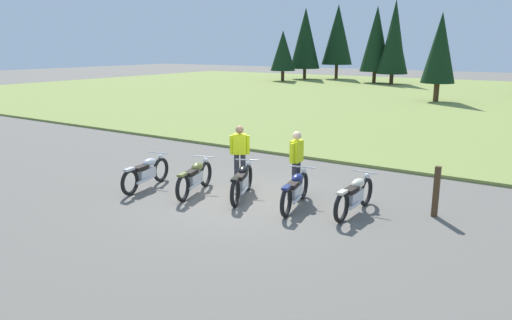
# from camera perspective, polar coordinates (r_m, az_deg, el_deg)

# --- Properties ---
(ground_plane) EXTENTS (140.00, 140.00, 0.00)m
(ground_plane) POSITION_cam_1_polar(r_m,az_deg,el_deg) (12.16, -1.56, -4.68)
(ground_plane) COLOR #605B54
(grass_moorland) EXTENTS (80.00, 44.00, 0.10)m
(grass_moorland) POSITION_cam_1_polar(r_m,az_deg,el_deg) (37.07, 23.10, 6.57)
(grass_moorland) COLOR olive
(grass_moorland) RESTS_ON ground
(forest_treeline) EXTENTS (40.27, 20.55, 8.35)m
(forest_treeline) POSITION_cam_1_polar(r_m,az_deg,el_deg) (48.13, 19.58, 13.47)
(forest_treeline) COLOR #47331E
(forest_treeline) RESTS_ON ground
(motorcycle_silver) EXTENTS (0.69, 2.08, 0.88)m
(motorcycle_silver) POSITION_cam_1_polar(r_m,az_deg,el_deg) (13.32, -12.93, -1.45)
(motorcycle_silver) COLOR black
(motorcycle_silver) RESTS_ON ground
(motorcycle_olive) EXTENTS (0.80, 2.05, 0.88)m
(motorcycle_olive) POSITION_cam_1_polar(r_m,az_deg,el_deg) (12.61, -7.28, -2.04)
(motorcycle_olive) COLOR black
(motorcycle_olive) RESTS_ON ground
(motorcycle_black) EXTENTS (0.95, 1.99, 0.88)m
(motorcycle_black) POSITION_cam_1_polar(r_m,az_deg,el_deg) (12.14, -1.67, -2.54)
(motorcycle_black) COLOR black
(motorcycle_black) RESTS_ON ground
(motorcycle_navy) EXTENTS (0.73, 2.07, 0.88)m
(motorcycle_navy) POSITION_cam_1_polar(r_m,az_deg,el_deg) (11.47, 4.70, -3.54)
(motorcycle_navy) COLOR black
(motorcycle_navy) RESTS_ON ground
(motorcycle_cream) EXTENTS (0.62, 2.10, 0.88)m
(motorcycle_cream) POSITION_cam_1_polar(r_m,az_deg,el_deg) (11.25, 11.67, -4.13)
(motorcycle_cream) COLOR black
(motorcycle_cream) RESTS_ON ground
(rider_near_row_end) EXTENTS (0.49, 0.37, 1.67)m
(rider_near_row_end) POSITION_cam_1_polar(r_m,az_deg,el_deg) (13.16, -1.95, 1.00)
(rider_near_row_end) COLOR #2D2D38
(rider_near_row_end) RESTS_ON ground
(rider_in_hivis_vest) EXTENTS (0.23, 0.55, 1.67)m
(rider_in_hivis_vest) POSITION_cam_1_polar(r_m,az_deg,el_deg) (12.31, 4.84, 0.10)
(rider_in_hivis_vest) COLOR #2D2D38
(rider_in_hivis_vest) RESTS_ON ground
(trail_marker_post) EXTENTS (0.12, 0.12, 1.17)m
(trail_marker_post) POSITION_cam_1_polar(r_m,az_deg,el_deg) (11.53, 20.65, -3.54)
(trail_marker_post) COLOR #47331E
(trail_marker_post) RESTS_ON ground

